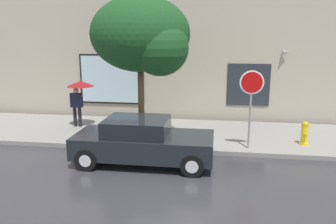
# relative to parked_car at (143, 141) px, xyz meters

# --- Properties ---
(ground_plane) EXTENTS (60.00, 60.00, 0.00)m
(ground_plane) POSITION_rel_parked_car_xyz_m (0.66, -0.04, -0.68)
(ground_plane) COLOR #333338
(sidewalk) EXTENTS (20.00, 4.00, 0.15)m
(sidewalk) POSITION_rel_parked_car_xyz_m (0.66, 2.96, -0.60)
(sidewalk) COLOR gray
(sidewalk) RESTS_ON ground
(building_facade) EXTENTS (20.00, 0.67, 7.00)m
(building_facade) POSITION_rel_parked_car_xyz_m (0.63, 5.46, 2.80)
(building_facade) COLOR #B2A893
(building_facade) RESTS_ON ground
(parked_car) EXTENTS (4.12, 1.83, 1.38)m
(parked_car) POSITION_rel_parked_car_xyz_m (0.00, 0.00, 0.00)
(parked_car) COLOR black
(parked_car) RESTS_ON ground
(fire_hydrant) EXTENTS (0.30, 0.44, 0.81)m
(fire_hydrant) POSITION_rel_parked_car_xyz_m (5.14, 2.08, -0.13)
(fire_hydrant) COLOR yellow
(fire_hydrant) RESTS_ON sidewalk
(pedestrian_with_umbrella) EXTENTS (1.07, 1.07, 1.87)m
(pedestrian_with_umbrella) POSITION_rel_parked_car_xyz_m (-3.26, 3.17, 0.99)
(pedestrian_with_umbrella) COLOR black
(pedestrian_with_umbrella) RESTS_ON sidewalk
(street_tree) EXTENTS (3.31, 2.81, 4.91)m
(street_tree) POSITION_rel_parked_car_xyz_m (-0.25, 1.59, 3.04)
(street_tree) COLOR #4C3823
(street_tree) RESTS_ON sidewalk
(stop_sign) EXTENTS (0.76, 0.10, 2.57)m
(stop_sign) POSITION_rel_parked_car_xyz_m (3.24, 1.37, 1.29)
(stop_sign) COLOR gray
(stop_sign) RESTS_ON sidewalk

